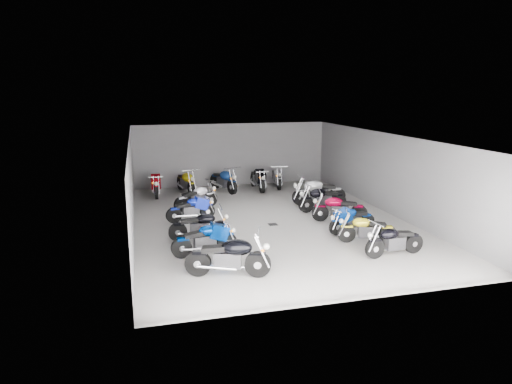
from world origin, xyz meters
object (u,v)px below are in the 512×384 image
motorcycle_right_b (367,229)px  motorcycle_back_a (156,184)px  motorcycle_left_e (191,209)px  motorcycle_right_e (322,199)px  motorcycle_right_f (318,192)px  motorcycle_right_a (394,241)px  motorcycle_right_d (339,208)px  motorcycle_left_c (200,226)px  motorcycle_left_b (205,239)px  motorcycle_left_f (197,197)px  motorcycle_back_e (277,177)px  drain_grate (273,224)px  motorcycle_back_b (186,182)px  motorcycle_right_c (352,220)px  motorcycle_back_c (224,180)px  motorcycle_back_d (258,179)px  motorcycle_left_a (229,257)px

motorcycle_right_b → motorcycle_back_a: 10.74m
motorcycle_left_e → motorcycle_right_e: motorcycle_right_e is taller
motorcycle_right_f → motorcycle_right_a: bearing=-176.1°
motorcycle_right_d → motorcycle_right_f: 2.61m
motorcycle_left_c → motorcycle_right_f: (5.62, 3.44, 0.08)m
motorcycle_left_b → motorcycle_right_e: bearing=119.1°
motorcycle_right_a → motorcycle_right_e: (-0.07, 5.39, 0.04)m
motorcycle_left_f → motorcycle_back_e: (4.57, 3.38, 0.02)m
drain_grate → motorcycle_back_b: size_ratio=0.14×
motorcycle_right_b → motorcycle_back_b: size_ratio=0.82×
drain_grate → motorcycle_right_b: (2.36, -2.75, 0.46)m
motorcycle_back_a → motorcycle_back_b: bearing=-171.0°
motorcycle_left_b → motorcycle_right_c: size_ratio=1.07×
motorcycle_left_b → motorcycle_right_e: motorcycle_right_e is taller
motorcycle_back_c → motorcycle_back_e: size_ratio=1.04×
motorcycle_back_c → motorcycle_back_b: bearing=-24.3°
motorcycle_left_c → motorcycle_back_a: 7.09m
motorcycle_left_b → motorcycle_right_c: motorcycle_left_b is taller
motorcycle_left_c → motorcycle_back_c: motorcycle_back_c is taller
motorcycle_left_f → motorcycle_right_f: size_ratio=0.82×
motorcycle_left_f → motorcycle_back_e: 5.68m
motorcycle_left_c → motorcycle_back_e: (4.98, 7.43, 0.03)m
drain_grate → motorcycle_back_b: bearing=112.6°
motorcycle_back_c → motorcycle_back_d: (1.72, -0.04, -0.01)m
motorcycle_right_c → motorcycle_right_e: bearing=-15.4°
motorcycle_right_a → motorcycle_back_b: motorcycle_back_b is taller
motorcycle_right_c → motorcycle_right_b: bearing=165.6°
motorcycle_right_e → motorcycle_back_a: 7.94m
motorcycle_left_c → motorcycle_left_e: motorcycle_left_c is taller
drain_grate → motorcycle_right_f: size_ratio=0.13×
motorcycle_left_a → motorcycle_back_a: motorcycle_left_a is taller
motorcycle_right_c → motorcycle_left_e: bearing=48.2°
motorcycle_left_b → motorcycle_back_b: (0.34, 8.64, 0.06)m
motorcycle_left_f → motorcycle_right_f: bearing=58.4°
motorcycle_back_e → motorcycle_left_b: bearing=69.2°
motorcycle_left_b → motorcycle_right_f: (5.65, 4.89, 0.08)m
motorcycle_right_c → motorcycle_right_f: bearing=-18.3°
motorcycle_right_a → motorcycle_right_c: (-0.19, 2.42, -0.02)m
motorcycle_left_f → motorcycle_back_b: (-0.11, 3.15, 0.05)m
motorcycle_right_b → motorcycle_right_e: 4.11m
motorcycle_right_b → motorcycle_right_d: 2.53m
motorcycle_right_f → motorcycle_back_a: motorcycle_right_f is taller
motorcycle_left_e → motorcycle_back_e: motorcycle_back_e is taller
motorcycle_back_d → motorcycle_left_f: bearing=40.6°
motorcycle_left_a → motorcycle_right_b: 5.13m
drain_grate → motorcycle_right_b: bearing=-49.4°
motorcycle_back_e → motorcycle_back_d: bearing=28.3°
motorcycle_right_b → motorcycle_back_a: (-6.34, 8.67, 0.09)m
motorcycle_left_f → motorcycle_right_f: (5.20, -0.61, 0.07)m
motorcycle_back_b → motorcycle_back_d: size_ratio=0.98×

